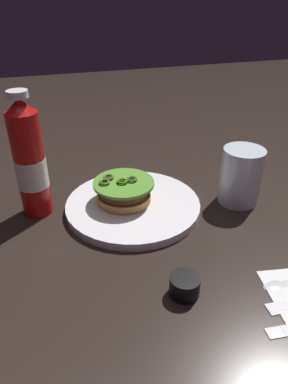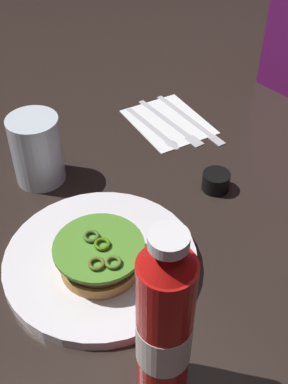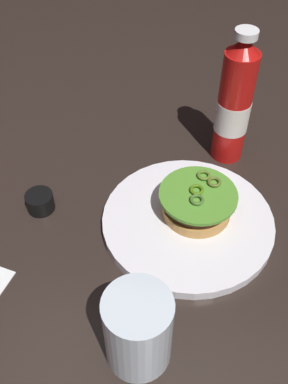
# 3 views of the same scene
# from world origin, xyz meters

# --- Properties ---
(ground_plane) EXTENTS (3.00, 3.00, 0.00)m
(ground_plane) POSITION_xyz_m (0.00, 0.00, 0.00)
(ground_plane) COLOR black
(dinner_plate) EXTENTS (0.29, 0.29, 0.02)m
(dinner_plate) POSITION_xyz_m (0.04, -0.11, 0.01)
(dinner_plate) COLOR white
(dinner_plate) RESTS_ON ground_plane
(burger_sandwich) EXTENTS (0.13, 0.13, 0.05)m
(burger_sandwich) POSITION_xyz_m (0.05, -0.12, 0.04)
(burger_sandwich) COLOR #C88E49
(burger_sandwich) RESTS_ON dinner_plate
(ketchup_bottle) EXTENTS (0.06, 0.06, 0.26)m
(ketchup_bottle) POSITION_xyz_m (0.23, -0.16, 0.12)
(ketchup_bottle) COLOR red
(ketchup_bottle) RESTS_ON ground_plane
(water_glass) EXTENTS (0.09, 0.09, 0.12)m
(water_glass) POSITION_xyz_m (-0.19, -0.07, 0.06)
(water_glass) COLOR silver
(water_glass) RESTS_ON ground_plane
(condiment_cup) EXTENTS (0.05, 0.05, 0.03)m
(condiment_cup) POSITION_xyz_m (0.03, 0.15, 0.02)
(condiment_cup) COLOR black
(condiment_cup) RESTS_ON ground_plane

